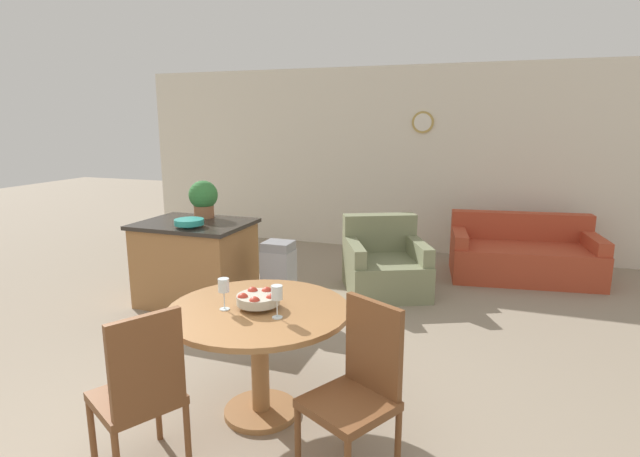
# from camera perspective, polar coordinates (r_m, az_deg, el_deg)

# --- Properties ---
(wall_back) EXTENTS (8.00, 0.09, 2.70)m
(wall_back) POSITION_cam_1_polar(r_m,az_deg,el_deg) (7.57, 7.61, 7.78)
(wall_back) COLOR silver
(wall_back) RESTS_ON ground_plane
(dining_table) EXTENTS (1.17, 1.17, 0.75)m
(dining_table) POSITION_cam_1_polar(r_m,az_deg,el_deg) (3.32, -6.97, -11.72)
(dining_table) COLOR #9E6B3D
(dining_table) RESTS_ON ground_plane
(dining_chair_near_left) EXTENTS (0.57, 0.57, 0.98)m
(dining_chair_near_left) POSITION_cam_1_polar(r_m,az_deg,el_deg) (2.94, -19.78, -16.84)
(dining_chair_near_left) COLOR brown
(dining_chair_near_left) RESTS_ON ground_plane
(dining_chair_near_right) EXTENTS (0.57, 0.57, 0.98)m
(dining_chair_near_right) POSITION_cam_1_polar(r_m,az_deg,el_deg) (2.83, 4.45, -17.30)
(dining_chair_near_right) COLOR brown
(dining_chair_near_right) RESTS_ON ground_plane
(fruit_bowl) EXTENTS (0.28, 0.28, 0.11)m
(fruit_bowl) POSITION_cam_1_polar(r_m,az_deg,el_deg) (3.23, -7.09, -7.98)
(fruit_bowl) COLOR #B7B29E
(fruit_bowl) RESTS_ON dining_table
(wine_glass_left) EXTENTS (0.07, 0.07, 0.21)m
(wine_glass_left) POSITION_cam_1_polar(r_m,az_deg,el_deg) (3.21, -10.95, -6.55)
(wine_glass_left) COLOR silver
(wine_glass_left) RESTS_ON dining_table
(wine_glass_right) EXTENTS (0.07, 0.07, 0.21)m
(wine_glass_right) POSITION_cam_1_polar(r_m,az_deg,el_deg) (3.03, -4.95, -7.47)
(wine_glass_right) COLOR silver
(wine_glass_right) RESTS_ON dining_table
(kitchen_island) EXTENTS (1.14, 0.87, 0.88)m
(kitchen_island) POSITION_cam_1_polar(r_m,az_deg,el_deg) (5.49, -13.99, -3.78)
(kitchen_island) COLOR #9E6B3D
(kitchen_island) RESTS_ON ground_plane
(teal_bowl) EXTENTS (0.29, 0.29, 0.08)m
(teal_bowl) POSITION_cam_1_polar(r_m,az_deg,el_deg) (5.14, -14.73, 0.71)
(teal_bowl) COLOR teal
(teal_bowl) RESTS_ON kitchen_island
(potted_plant) EXTENTS (0.31, 0.31, 0.41)m
(potted_plant) POSITION_cam_1_polar(r_m,az_deg,el_deg) (5.58, -13.19, 3.45)
(potted_plant) COLOR #A36642
(potted_plant) RESTS_ON kitchen_island
(trash_bin) EXTENTS (0.29, 0.27, 0.74)m
(trash_bin) POSITION_cam_1_polar(r_m,az_deg,el_deg) (5.10, -4.73, -5.60)
(trash_bin) COLOR #9E9EA3
(trash_bin) RESTS_ON ground_plane
(couch) EXTENTS (1.83, 1.14, 0.77)m
(couch) POSITION_cam_1_polar(r_m,az_deg,el_deg) (6.71, 22.16, -2.94)
(couch) COLOR #B24228
(couch) RESTS_ON ground_plane
(armchair) EXTENTS (1.17, 1.21, 0.84)m
(armchair) POSITION_cam_1_polar(r_m,az_deg,el_deg) (5.77, 7.37, -4.35)
(armchair) COLOR #7A7F5B
(armchair) RESTS_ON ground_plane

